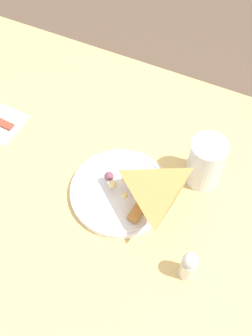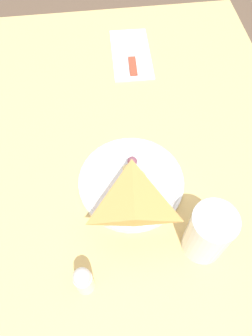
{
  "view_description": "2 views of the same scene",
  "coord_description": "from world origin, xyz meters",
  "px_view_note": "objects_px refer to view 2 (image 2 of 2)",
  "views": [
    {
      "loc": [
        -0.29,
        0.38,
        1.51
      ],
      "look_at": [
        -0.08,
        -0.09,
        0.75
      ],
      "focal_mm": 45.0,
      "sensor_mm": 36.0,
      "label": 1
    },
    {
      "loc": [
        -0.41,
        0.01,
        1.32
      ],
      "look_at": [
        -0.08,
        -0.03,
        0.78
      ],
      "focal_mm": 35.0,
      "sensor_mm": 36.0,
      "label": 2
    }
  ],
  "objects_px": {
    "butter_knife": "(131,55)",
    "milk_glass": "(208,234)",
    "dining_table": "(110,176)",
    "napkin_folded": "(131,54)",
    "plate_pizza": "(131,181)",
    "salt_shaker": "(84,280)"
  },
  "relations": [
    {
      "from": "butter_knife",
      "to": "salt_shaker",
      "type": "relative_size",
      "value": 2.26
    },
    {
      "from": "napkin_folded",
      "to": "plate_pizza",
      "type": "bearing_deg",
      "value": 172.25
    },
    {
      "from": "plate_pizza",
      "to": "napkin_folded",
      "type": "xyz_separation_m",
      "value": [
        0.41,
        -0.06,
        -0.01
      ]
    },
    {
      "from": "dining_table",
      "to": "plate_pizza",
      "type": "height_order",
      "value": "plate_pizza"
    },
    {
      "from": "dining_table",
      "to": "butter_knife",
      "type": "xyz_separation_m",
      "value": [
        0.31,
        -0.1,
        0.1
      ]
    },
    {
      "from": "plate_pizza",
      "to": "dining_table",
      "type": "bearing_deg",
      "value": 26.12
    },
    {
      "from": "plate_pizza",
      "to": "butter_knife",
      "type": "bearing_deg",
      "value": -7.86
    },
    {
      "from": "dining_table",
      "to": "salt_shaker",
      "type": "height_order",
      "value": "salt_shaker"
    },
    {
      "from": "butter_knife",
      "to": "salt_shaker",
      "type": "xyz_separation_m",
      "value": [
        -0.59,
        0.16,
        0.03
      ]
    },
    {
      "from": "dining_table",
      "to": "napkin_folded",
      "type": "distance_m",
      "value": 0.35
    },
    {
      "from": "dining_table",
      "to": "plate_pizza",
      "type": "bearing_deg",
      "value": -153.88
    },
    {
      "from": "dining_table",
      "to": "napkin_folded",
      "type": "relative_size",
      "value": 5.1
    },
    {
      "from": "dining_table",
      "to": "plate_pizza",
      "type": "distance_m",
      "value": 0.15
    },
    {
      "from": "napkin_folded",
      "to": "butter_knife",
      "type": "xyz_separation_m",
      "value": [
        -0.01,
        0.0,
        0.0
      ]
    },
    {
      "from": "dining_table",
      "to": "plate_pizza",
      "type": "xyz_separation_m",
      "value": [
        -0.08,
        -0.04,
        0.11
      ]
    },
    {
      "from": "dining_table",
      "to": "milk_glass",
      "type": "height_order",
      "value": "milk_glass"
    },
    {
      "from": "plate_pizza",
      "to": "butter_knife",
      "type": "xyz_separation_m",
      "value": [
        0.4,
        -0.06,
        -0.01
      ]
    },
    {
      "from": "butter_knife",
      "to": "milk_glass",
      "type": "bearing_deg",
      "value": -170.6
    },
    {
      "from": "milk_glass",
      "to": "salt_shaker",
      "type": "relative_size",
      "value": 1.49
    },
    {
      "from": "plate_pizza",
      "to": "napkin_folded",
      "type": "distance_m",
      "value": 0.41
    },
    {
      "from": "milk_glass",
      "to": "butter_knife",
      "type": "relative_size",
      "value": 0.66
    },
    {
      "from": "butter_knife",
      "to": "salt_shaker",
      "type": "bearing_deg",
      "value": 167.64
    }
  ]
}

